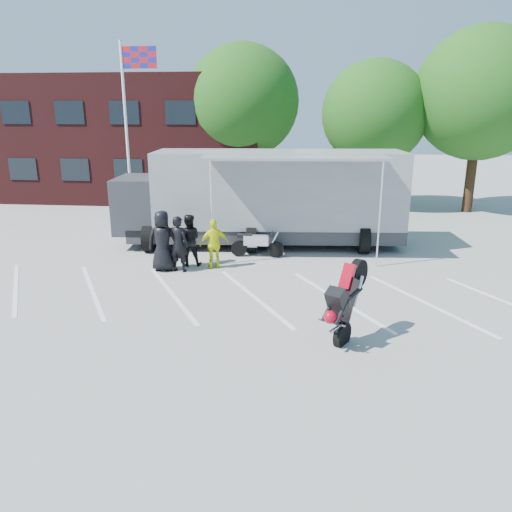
% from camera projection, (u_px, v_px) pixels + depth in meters
% --- Properties ---
extents(ground, '(100.00, 100.00, 0.00)m').
position_uv_depth(ground, '(242.00, 310.00, 13.34)').
color(ground, gray).
rests_on(ground, ground).
extents(parking_bay_lines, '(18.09, 13.33, 0.01)m').
position_uv_depth(parking_bay_lines, '(247.00, 296.00, 14.29)').
color(parking_bay_lines, white).
rests_on(parking_bay_lines, ground).
extents(office_building, '(18.00, 8.00, 7.00)m').
position_uv_depth(office_building, '(118.00, 138.00, 30.51)').
color(office_building, '#401415').
rests_on(office_building, ground).
extents(flagpole, '(1.61, 0.12, 8.00)m').
position_uv_depth(flagpole, '(131.00, 112.00, 22.07)').
color(flagpole, white).
rests_on(flagpole, ground).
extents(tree_left, '(6.12, 6.12, 8.64)m').
position_uv_depth(tree_left, '(243.00, 102.00, 27.24)').
color(tree_left, '#382314').
rests_on(tree_left, ground).
extents(tree_mid, '(5.44, 5.44, 7.68)m').
position_uv_depth(tree_mid, '(375.00, 114.00, 25.77)').
color(tree_mid, '#382314').
rests_on(tree_mid, ground).
extents(tree_right, '(6.46, 6.46, 9.12)m').
position_uv_depth(tree_right, '(480.00, 94.00, 24.54)').
color(tree_right, '#382314').
rests_on(tree_right, ground).
extents(transporter_truck, '(11.84, 6.36, 3.65)m').
position_uv_depth(transporter_truck, '(266.00, 245.00, 19.77)').
color(transporter_truck, gray).
rests_on(transporter_truck, ground).
extents(parked_motorcycle, '(1.98, 0.67, 1.03)m').
position_uv_depth(parked_motorcycle, '(257.00, 257.00, 18.14)').
color(parked_motorcycle, silver).
rests_on(parked_motorcycle, ground).
extents(stunt_bike_rider, '(1.61, 1.95, 2.08)m').
position_uv_depth(stunt_bike_rider, '(354.00, 335.00, 11.86)').
color(stunt_bike_rider, black).
rests_on(stunt_bike_rider, ground).
extents(spectator_leather_a, '(1.03, 0.71, 2.01)m').
position_uv_depth(spectator_leather_a, '(163.00, 241.00, 16.36)').
color(spectator_leather_a, black).
rests_on(spectator_leather_a, ground).
extents(spectator_leather_b, '(0.76, 0.59, 1.86)m').
position_uv_depth(spectator_leather_b, '(178.00, 244.00, 16.28)').
color(spectator_leather_b, black).
rests_on(spectator_leather_b, ground).
extents(spectator_leather_c, '(0.97, 0.81, 1.77)m').
position_uv_depth(spectator_leather_c, '(189.00, 240.00, 16.94)').
color(spectator_leather_c, black).
rests_on(spectator_leather_c, ground).
extents(spectator_hivis, '(1.06, 0.75, 1.68)m').
position_uv_depth(spectator_hivis, '(214.00, 244.00, 16.64)').
color(spectator_hivis, '#EEF90D').
rests_on(spectator_hivis, ground).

